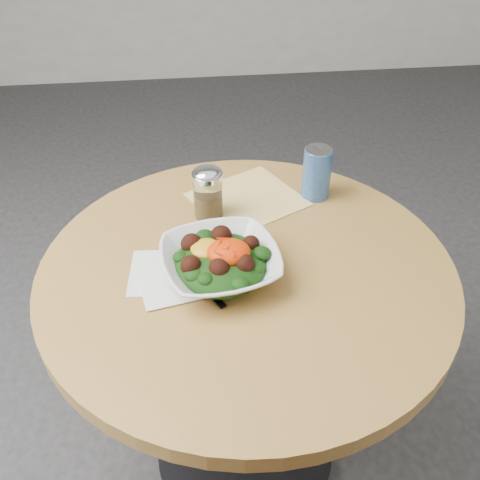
{
  "coord_description": "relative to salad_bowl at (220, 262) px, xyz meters",
  "views": [
    {
      "loc": [
        -0.12,
        -0.87,
        1.51
      ],
      "look_at": [
        -0.01,
        0.01,
        0.81
      ],
      "focal_mm": 40.0,
      "sensor_mm": 36.0,
      "label": 1
    }
  ],
  "objects": [
    {
      "name": "beverage_can",
      "position": [
        0.26,
        0.27,
        0.03
      ],
      "size": [
        0.07,
        0.07,
        0.14
      ],
      "color": "#0D3699",
      "rests_on": "table"
    },
    {
      "name": "spice_shaker",
      "position": [
        -0.01,
        0.22,
        0.03
      ],
      "size": [
        0.07,
        0.07,
        0.13
      ],
      "color": "silver",
      "rests_on": "table"
    },
    {
      "name": "table",
      "position": [
        0.06,
        0.03,
        -0.23
      ],
      "size": [
        0.9,
        0.9,
        0.75
      ],
      "color": "black",
      "rests_on": "ground"
    },
    {
      "name": "ground",
      "position": [
        0.06,
        0.03,
        -0.78
      ],
      "size": [
        6.0,
        6.0,
        0.0
      ],
      "primitive_type": "plane",
      "color": "#2A2A2D",
      "rests_on": "ground"
    },
    {
      "name": "fork",
      "position": [
        -0.05,
        -0.01,
        -0.03
      ],
      "size": [
        0.11,
        0.19,
        0.0
      ],
      "color": "black",
      "rests_on": "table"
    },
    {
      "name": "cloth_napkin",
      "position": [
        0.09,
        0.27,
        -0.03
      ],
      "size": [
        0.32,
        0.31,
        0.0
      ],
      "primitive_type": "cube",
      "rotation": [
        0.0,
        0.0,
        0.48
      ],
      "color": "orange",
      "rests_on": "table"
    },
    {
      "name": "salad_bowl",
      "position": [
        0.0,
        0.0,
        0.0
      ],
      "size": [
        0.28,
        0.28,
        0.09
      ],
      "color": "silver",
      "rests_on": "table"
    },
    {
      "name": "paper_napkins",
      "position": [
        -0.11,
        0.0,
        -0.03
      ],
      "size": [
        0.19,
        0.19,
        0.0
      ],
      "color": "silver",
      "rests_on": "table"
    }
  ]
}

